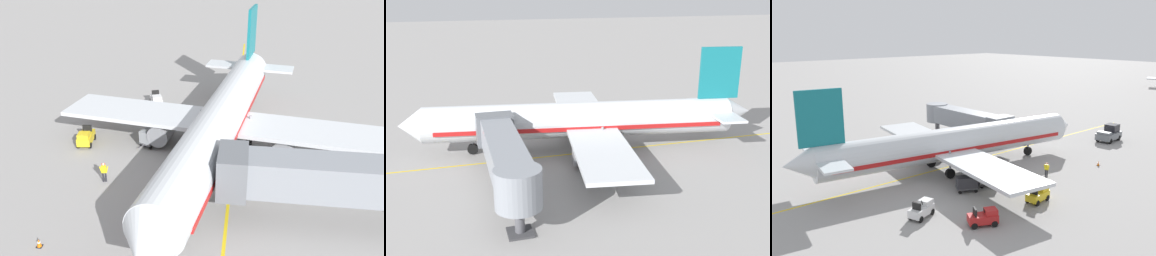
# 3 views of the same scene
# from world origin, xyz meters

# --- Properties ---
(ground_plane) EXTENTS (400.00, 400.00, 0.00)m
(ground_plane) POSITION_xyz_m (0.00, 0.00, 0.00)
(ground_plane) COLOR gray
(gate_lead_in_line) EXTENTS (0.24, 80.00, 0.01)m
(gate_lead_in_line) POSITION_xyz_m (0.00, 0.00, 0.00)
(gate_lead_in_line) COLOR gold
(gate_lead_in_line) RESTS_ON ground
(parked_airliner) EXTENTS (30.44, 37.28, 10.63)m
(parked_airliner) POSITION_xyz_m (1.18, 1.59, 3.19)
(parked_airliner) COLOR silver
(parked_airliner) RESTS_ON ground
(jet_bridge) EXTENTS (16.60, 3.50, 4.98)m
(jet_bridge) POSITION_xyz_m (-7.49, 10.87, 3.46)
(jet_bridge) COLOR gray
(jet_bridge) RESTS_ON ground
(pushback_tractor) EXTENTS (2.60, 4.58, 2.40)m
(pushback_tractor) POSITION_xyz_m (6.07, 27.79, 1.10)
(pushback_tractor) COLOR slate
(pushback_tractor) RESTS_ON ground
(baggage_tug_lead) EXTENTS (1.55, 2.63, 1.62)m
(baggage_tug_lead) POSITION_xyz_m (13.78, 1.86, 0.71)
(baggage_tug_lead) COLOR gold
(baggage_tug_lead) RESTS_ON ground
(baggage_tug_trailing) EXTENTS (2.21, 2.77, 1.62)m
(baggage_tug_trailing) POSITION_xyz_m (14.01, -5.54, 0.71)
(baggage_tug_trailing) COLOR #B21E1E
(baggage_tug_trailing) RESTS_ON ground
(baggage_tug_spare) EXTENTS (1.99, 2.76, 1.62)m
(baggage_tug_spare) POSITION_xyz_m (9.28, -8.55, 0.71)
(baggage_tug_spare) COLOR silver
(baggage_tug_spare) RESTS_ON ground
(baggage_cart_front) EXTENTS (2.19, 2.88, 1.58)m
(baggage_cart_front) POSITION_xyz_m (7.67, 1.08, 0.95)
(baggage_cart_front) COLOR #4C4C51
(baggage_cart_front) RESTS_ON ground
(baggage_cart_second_in_train) EXTENTS (2.19, 2.88, 1.58)m
(baggage_cart_second_in_train) POSITION_xyz_m (7.37, -1.65, 0.95)
(baggage_cart_second_in_train) COLOR #4C4C51
(baggage_cart_second_in_train) RESTS_ON ground
(ground_crew_wing_walker) EXTENTS (0.73, 0.31, 1.69)m
(ground_crew_wing_walker) POSITION_xyz_m (9.95, 7.98, 0.95)
(ground_crew_wing_walker) COLOR #232328
(ground_crew_wing_walker) RESTS_ON ground
(safety_cone_nose_left) EXTENTS (0.36, 0.36, 0.59)m
(safety_cone_nose_left) POSITION_xyz_m (11.58, 15.99, 0.29)
(safety_cone_nose_left) COLOR black
(safety_cone_nose_left) RESTS_ON ground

